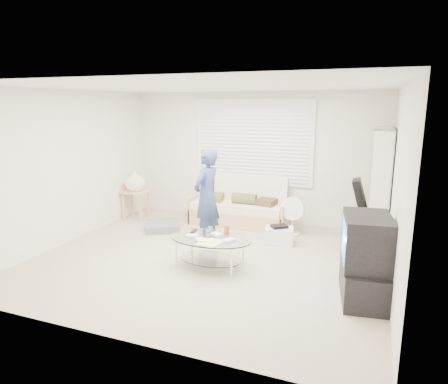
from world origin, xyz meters
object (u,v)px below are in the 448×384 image
at_px(coffee_table, 210,243).
at_px(bookshelf, 380,187).
at_px(tv_unit, 365,259).
at_px(futon_sofa, 239,209).

bearing_deg(coffee_table, bookshelf, 42.56).
height_order(tv_unit, coffee_table, tv_unit).
distance_m(futon_sofa, tv_unit, 3.33).
bearing_deg(tv_unit, coffee_table, 174.69).
relative_size(tv_unit, coffee_table, 0.84).
xyz_separation_m(bookshelf, coffee_table, (-2.17, -2.00, -0.59)).
relative_size(bookshelf, tv_unit, 1.86).
distance_m(futon_sofa, coffee_table, 2.18).
height_order(bookshelf, coffee_table, bookshelf).
bearing_deg(coffee_table, tv_unit, -5.31).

